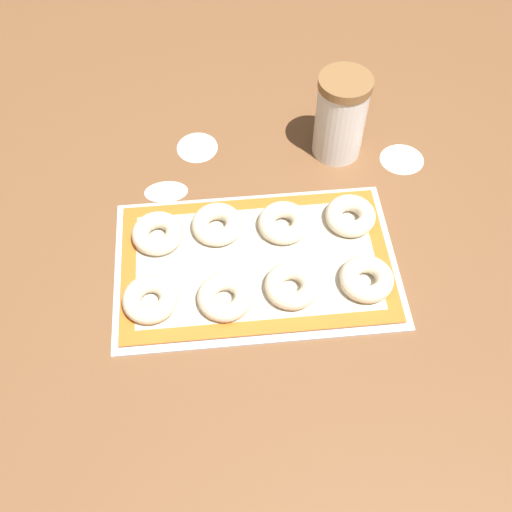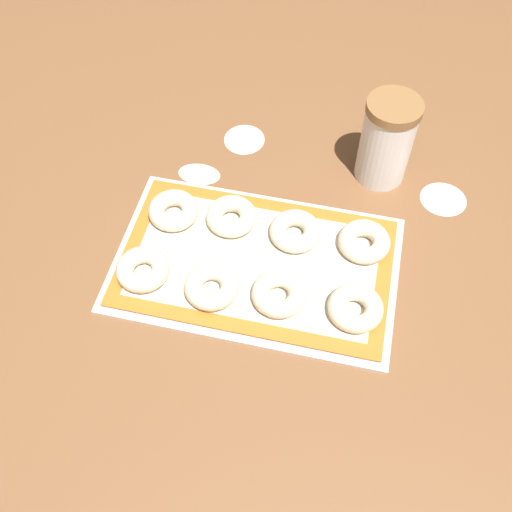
% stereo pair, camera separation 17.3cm
% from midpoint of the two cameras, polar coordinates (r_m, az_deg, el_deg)
% --- Properties ---
extents(ground_plane, '(2.80, 2.80, 0.00)m').
position_cam_midpoint_polar(ground_plane, '(0.98, -5.40, -1.93)').
color(ground_plane, brown).
extents(baking_tray, '(0.46, 0.29, 0.01)m').
position_cam_midpoint_polar(baking_tray, '(0.98, -5.01, -1.38)').
color(baking_tray, silver).
rests_on(baking_tray, ground_plane).
extents(baking_mat, '(0.44, 0.27, 0.00)m').
position_cam_midpoint_polar(baking_mat, '(0.97, -5.03, -1.21)').
color(baking_mat, orange).
rests_on(baking_mat, baking_tray).
extents(bagel_front_far_left, '(0.09, 0.09, 0.03)m').
position_cam_midpoint_polar(bagel_front_far_left, '(0.95, -15.25, -4.70)').
color(bagel_front_far_left, beige).
rests_on(bagel_front_far_left, baking_mat).
extents(bagel_front_mid_left, '(0.09, 0.09, 0.03)m').
position_cam_midpoint_polar(bagel_front_mid_left, '(0.93, -8.31, -4.61)').
color(bagel_front_mid_left, beige).
rests_on(bagel_front_mid_left, baking_mat).
extents(bagel_front_mid_right, '(0.09, 0.09, 0.03)m').
position_cam_midpoint_polar(bagel_front_mid_right, '(0.93, -1.83, -3.55)').
color(bagel_front_mid_right, beige).
rests_on(bagel_front_mid_right, baking_mat).
extents(bagel_front_far_right, '(0.09, 0.09, 0.03)m').
position_cam_midpoint_polar(bagel_front_far_right, '(0.94, 5.42, -2.91)').
color(bagel_front_far_right, beige).
rests_on(bagel_front_far_right, baking_mat).
extents(bagel_back_far_left, '(0.09, 0.09, 0.03)m').
position_cam_midpoint_polar(bagel_back_far_left, '(1.01, -14.20, 1.48)').
color(bagel_back_far_left, beige).
rests_on(bagel_back_far_left, baking_mat).
extents(bagel_back_mid_left, '(0.09, 0.09, 0.03)m').
position_cam_midpoint_polar(bagel_back_mid_left, '(1.01, -8.61, 2.38)').
color(bagel_back_mid_left, beige).
rests_on(bagel_back_mid_left, baking_mat).
extents(bagel_back_mid_right, '(0.09, 0.09, 0.03)m').
position_cam_midpoint_polar(bagel_back_mid_right, '(1.00, -2.26, 2.57)').
color(bagel_back_mid_right, beige).
rests_on(bagel_back_mid_right, baking_mat).
extents(bagel_back_far_right, '(0.09, 0.09, 0.03)m').
position_cam_midpoint_polar(bagel_back_far_right, '(1.01, 4.24, 3.23)').
color(bagel_back_far_right, beige).
rests_on(bagel_back_far_right, baking_mat).
extents(flour_canister, '(0.09, 0.09, 0.17)m').
position_cam_midpoint_polar(flour_canister, '(1.09, 3.55, 12.64)').
color(flour_canister, white).
rests_on(flour_canister, ground_plane).
extents(flour_patch_near, '(0.08, 0.05, 0.00)m').
position_cam_midpoint_polar(flour_patch_near, '(1.10, -13.05, 5.49)').
color(flour_patch_near, white).
rests_on(flour_patch_near, ground_plane).
extents(flour_patch_far, '(0.08, 0.08, 0.00)m').
position_cam_midpoint_polar(flour_patch_far, '(1.16, -9.91, 9.72)').
color(flour_patch_far, white).
rests_on(flour_patch_far, ground_plane).
extents(flour_patch_side, '(0.08, 0.08, 0.00)m').
position_cam_midpoint_polar(flour_patch_side, '(1.14, 9.60, 8.62)').
color(flour_patch_side, white).
rests_on(flour_patch_side, ground_plane).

